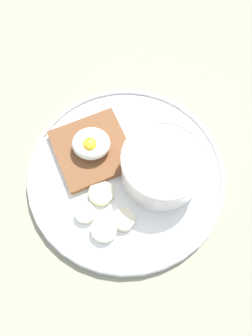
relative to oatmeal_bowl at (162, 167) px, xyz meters
The scene contains 9 objects.
ground_plane 7.12cm from the oatmeal_bowl, behind, with size 120.00×120.00×2.00cm, color gray.
plate 5.97cm from the oatmeal_bowl, behind, with size 28.91×28.91×1.60cm.
oatmeal_bowl is the anchor object (origin of this frame).
toast_slice 10.90cm from the oatmeal_bowl, 161.50° to the left, with size 14.12×14.12×1.29cm.
poached_egg 10.62cm from the oatmeal_bowl, 161.89° to the left, with size 5.50×5.06×3.36cm.
banana_slice_front 9.05cm from the oatmeal_bowl, 127.40° to the right, with size 3.57×3.65×1.50cm.
banana_slice_left 9.31cm from the oatmeal_bowl, 158.36° to the right, with size 4.98×5.00×1.42cm.
banana_slice_back 12.29cm from the oatmeal_bowl, 148.67° to the right, with size 3.85×3.89×1.48cm.
banana_slice_right 11.56cm from the oatmeal_bowl, 132.05° to the right, with size 4.97×4.98×1.46cm.
Camera 1 is at (0.73, -17.36, 47.50)cm, focal length 35.00 mm.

